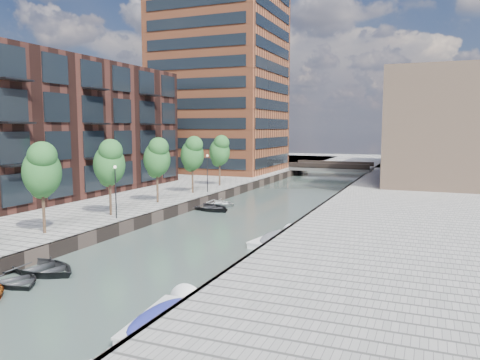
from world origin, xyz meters
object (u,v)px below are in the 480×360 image
Objects in this scene: tree_3 at (109,162)px; sloop_4 at (210,210)px; sloop_0 at (41,272)px; motorboat_4 at (278,239)px; car at (398,176)px; tree_2 at (42,169)px; sloop_3 at (217,205)px; tree_4 at (157,157)px; tree_5 at (192,153)px; bridge at (332,168)px; motorboat_3 at (166,317)px; tree_6 at (220,150)px; sloop_1 at (14,283)px.

tree_3 is 1.22× the size of sloop_4.
sloop_0 is 21.35m from sloop_4.
motorboat_4 is 1.31× the size of car.
motorboat_4 is at bearing 27.88° from tree_2.
sloop_3 is (-0.51, 24.22, 0.00)m from sloop_0.
tree_4 is 1.19× the size of sloop_0.
tree_3 is at bearing -178.35° from motorboat_4.
tree_5 reaches higher than sloop_0.
tree_2 is at bearing -171.99° from sloop_4.
tree_3 is (0.00, 7.00, 0.00)m from tree_2.
motorboat_3 is at bearing -85.02° from bridge.
tree_4 and tree_6 have the same top height.
tree_5 is 1.14× the size of motorboat_4.
sloop_1 is at bearing -119.87° from car.
sloop_4 is at bearing -134.40° from car.
motorboat_3 is (13.85, -35.41, -5.11)m from tree_6.
motorboat_3 is (13.85, -28.41, -5.11)m from tree_5.
tree_5 is at bearing 90.00° from tree_4.
tree_3 is 7.00m from tree_4.
tree_5 is at bearing 31.09° from sloop_1.
tree_4 is 8.69m from sloop_3.
motorboat_3 is at bearing -28.14° from tree_2.
tree_4 is 26.00m from motorboat_3.
tree_5 is at bearing -145.43° from car.
sloop_1 is (4.00, -27.16, -5.31)m from tree_5.
tree_5 is at bearing 135.82° from motorboat_4.
tree_2 is at bearing -98.95° from bridge.
sloop_1 is at bearing -162.65° from sloop_3.
tree_6 reaches higher than sloop_0.
tree_5 is 28.77m from car.
sloop_4 is (0.55, -2.87, 0.00)m from sloop_3.
tree_4 is 1.00× the size of tree_6.
sloop_4 is (-4.52, -36.91, -1.39)m from bridge.
bridge is at bearing 75.56° from tree_5.
bridge is 2.66× the size of sloop_4.
tree_3 is 1.00× the size of tree_5.
tree_4 reaches higher than sloop_4.
tree_3 reaches higher than motorboat_4.
bridge reaches higher than motorboat_3.
tree_6 is at bearing 41.16° from sloop_4.
motorboat_3 is at bearing -136.94° from sloop_4.
motorboat_3 is (5.35, -61.41, -1.19)m from bridge.
motorboat_3 reaches higher than sloop_3.
sloop_1 is at bearing -169.23° from sloop_0.
bridge is at bearing 96.72° from motorboat_4.
tree_2 and tree_6 have the same top height.
sloop_0 is at bearing -77.83° from tree_4.
bridge is 47.92m from tree_3.
motorboat_4 is at bearing -83.28° from bridge.
car reaches higher than sloop_1.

